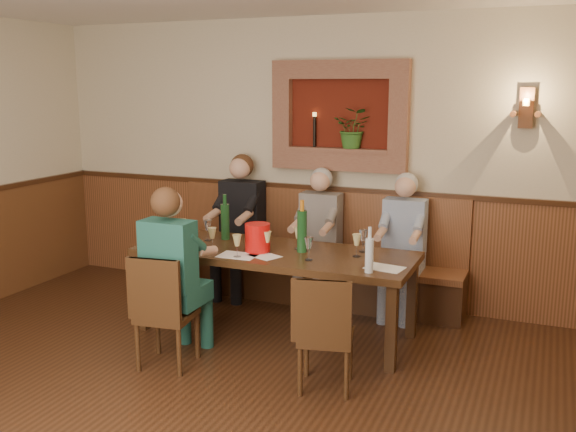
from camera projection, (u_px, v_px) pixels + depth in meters
name	position (u px, v px, depth m)	size (l,w,h in m)	color
room_shell	(142.00, 132.00, 3.60)	(6.04, 6.04, 2.82)	#C6B896
wainscoting	(152.00, 348.00, 3.87)	(6.02, 6.02, 1.15)	#523117
wall_niche	(343.00, 121.00, 6.19)	(1.36, 0.30, 1.06)	#53160B
wall_sconce	(526.00, 109.00, 5.53)	(0.25, 0.20, 0.35)	#523117
dining_table	(275.00, 259.00, 5.52)	(2.40, 0.90, 0.75)	black
bench	(313.00, 269.00, 6.44)	(3.00, 0.45, 1.11)	#381E0F
chair_near_left	(167.00, 334.00, 4.95)	(0.45, 0.45, 0.90)	black
chair_near_right	(326.00, 356.00, 4.57)	(0.45, 0.45, 0.86)	black
person_bench_left	(239.00, 238.00, 6.59)	(0.43, 0.53, 1.45)	black
person_bench_mid	(318.00, 250.00, 6.27)	(0.39, 0.48, 1.36)	#585351
person_bench_right	(401.00, 259.00, 5.96)	(0.39, 0.48, 1.35)	navy
person_chair_front	(176.00, 289.00, 5.03)	(0.41, 0.50, 1.40)	#163A50
spittoon_bucket	(258.00, 238.00, 5.44)	(0.21, 0.21, 0.24)	red
wine_bottle_green_a	(302.00, 230.00, 5.42)	(0.11, 0.11, 0.45)	#19471E
wine_bottle_green_b	(225.00, 221.00, 5.87)	(0.10, 0.10, 0.42)	#19471E
water_bottle	(369.00, 254.00, 4.83)	(0.07, 0.07, 0.35)	silver
tasting_sheet_a	(180.00, 243.00, 5.77)	(0.28, 0.20, 0.00)	white
tasting_sheet_b	(265.00, 256.00, 5.32)	(0.25, 0.18, 0.00)	white
tasting_sheet_c	(385.00, 268.00, 4.98)	(0.29, 0.20, 0.00)	white
tasting_sheet_d	(238.00, 255.00, 5.34)	(0.32, 0.23, 0.00)	white
wine_glass_0	(170.00, 234.00, 5.69)	(0.08, 0.08, 0.19)	#CFC17C
wine_glass_1	(208.00, 230.00, 5.84)	(0.08, 0.08, 0.19)	white
wine_glass_2	(212.00, 239.00, 5.52)	(0.08, 0.08, 0.19)	#CFC17C
wine_glass_3	(250.00, 234.00, 5.68)	(0.08, 0.08, 0.19)	white
wine_glass_4	(267.00, 242.00, 5.39)	(0.08, 0.08, 0.19)	#CFC17C
wine_glass_5	(298.00, 238.00, 5.53)	(0.08, 0.08, 0.19)	#CFC17C
wine_glass_6	(309.00, 249.00, 5.18)	(0.08, 0.08, 0.19)	white
wine_glass_7	(357.00, 245.00, 5.29)	(0.08, 0.08, 0.19)	#CFC17C
wine_glass_8	(368.00, 256.00, 4.97)	(0.08, 0.08, 0.19)	white
wine_glass_9	(237.00, 246.00, 5.27)	(0.08, 0.08, 0.19)	#CFC17C
wine_glass_10	(183.00, 229.00, 5.87)	(0.08, 0.08, 0.19)	#CFC17C
wine_glass_11	(363.00, 241.00, 5.44)	(0.08, 0.08, 0.19)	white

